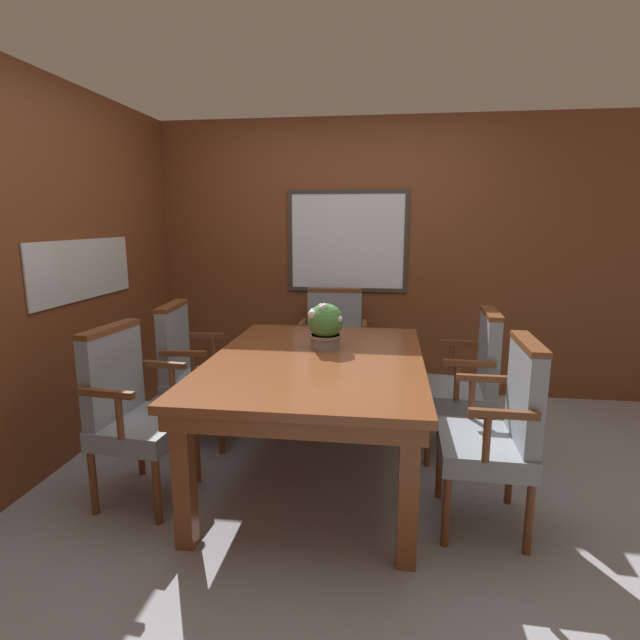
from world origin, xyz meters
TOP-DOWN VIEW (x-y plane):
  - ground_plane at (0.00, 0.00)m, footprint 14.00×14.00m
  - wall_back at (-0.00, 1.80)m, footprint 7.20×0.08m
  - wall_left at (-1.74, 0.00)m, footprint 0.08×7.20m
  - dining_table at (-0.05, 0.13)m, footprint 1.27×1.80m
  - chair_right_near at (0.94, -0.28)m, footprint 0.46×0.57m
  - chair_head_far at (-0.09, 1.38)m, footprint 0.57×0.46m
  - chair_left_near at (-1.05, -0.26)m, footprint 0.49×0.59m
  - chair_left_far at (-1.02, 0.52)m, footprint 0.49×0.58m
  - chair_right_far at (0.92, 0.53)m, footprint 0.47×0.57m
  - potted_plant at (-0.03, 0.35)m, footprint 0.23×0.23m

SIDE VIEW (x-z plane):
  - ground_plane at x=0.00m, z-range 0.00..0.00m
  - chair_right_near at x=0.94m, z-range 0.05..1.05m
  - chair_head_far at x=-0.09m, z-range 0.05..1.05m
  - chair_left_near at x=-1.05m, z-range 0.05..1.05m
  - chair_left_far at x=-1.02m, z-range 0.05..1.05m
  - chair_right_far at x=0.92m, z-range 0.05..1.05m
  - dining_table at x=-0.05m, z-range 0.29..1.05m
  - potted_plant at x=-0.03m, z-range 0.76..1.06m
  - wall_left at x=-1.74m, z-range 0.00..2.45m
  - wall_back at x=0.00m, z-range 0.00..2.45m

